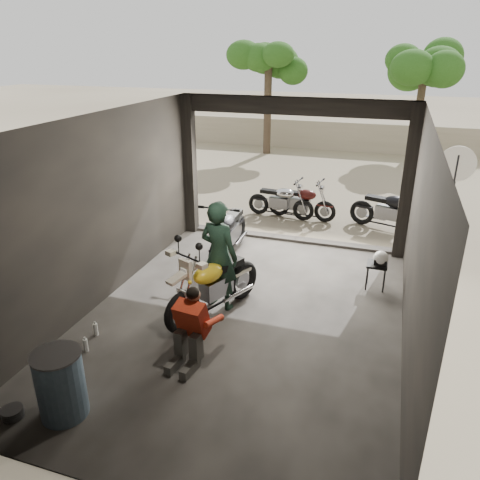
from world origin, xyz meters
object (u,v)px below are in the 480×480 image
Objects in this scene: main_bike at (214,280)px; mechanic at (188,331)px; left_bike at (228,228)px; rider at (219,256)px; stool at (377,267)px; helmet at (381,258)px; outside_bike_b at (302,199)px; oil_drum at (61,386)px; outside_bike_c at (390,207)px; outside_bike_a at (281,198)px; sign_post at (454,181)px.

mechanic is at bearing -60.67° from main_bike.
rider is (0.55, -1.99, 0.31)m from left_bike.
mechanic is at bearing -80.28° from left_bike.
stool is 0.21m from helmet.
helmet is at bearing -141.55° from outside_bike_b.
rider is at bearing 102.27° from mechanic.
oil_drum is (-0.89, -2.75, -0.19)m from main_bike.
outside_bike_c is 1.97× the size of oil_drum.
rider is at bearing 113.32° from main_bike.
outside_bike_a is 4.19m from helmet.
left_bike is at bearing 170.85° from stool.
outside_bike_b is 2.17m from outside_bike_c.
mechanic is 1.72m from oil_drum.
helmet is (2.09, -3.31, 0.11)m from outside_bike_b.
rider reaches higher than helmet.
outside_bike_a is 0.69× the size of sign_post.
main_bike is 1.71× the size of mechanic.
helmet is at bearing 57.52° from main_bike.
rider reaches higher than mechanic.
rider is at bearing -179.22° from outside_bike_b.
main_bike is at bearing 104.43° from rider.
outside_bike_b reaches higher than outside_bike_a.
left_bike is 1.10× the size of outside_bike_c.
outside_bike_c is (2.62, 4.91, -0.04)m from main_bike.
mechanic is at bearing -132.33° from helmet.
outside_bike_a is at bearing -74.62° from rider.
outside_bike_a is at bearing 114.22° from main_bike.
outside_bike_c is at bearing 85.17° from main_bike.
mechanic is (0.15, -1.63, -0.40)m from rider.
outside_bike_b is at bearing 103.65° from outside_bike_c.
stool is at bearing -10.36° from left_bike.
left_bike is at bearing 147.42° from outside_bike_c.
sign_post is at bearing 63.80° from mechanic.
outside_bike_c is at bearing 65.43° from oil_drum.
left_bike reaches higher than oil_drum.
left_bike reaches higher than stool.
mechanic is 0.49× the size of sign_post.
oil_drum is at bearing 87.90° from rider.
outside_bike_c is 6.03× the size of helmet.
outside_bike_b is (1.00, 2.81, -0.11)m from left_bike.
sign_post reaches higher than left_bike.
main_bike reaches higher than mechanic.
outside_bike_a reaches higher than oil_drum.
left_bike reaches higher than main_bike.
outside_bike_b is 5.44× the size of helmet.
outside_bike_b is (0.45, 5.05, -0.10)m from main_bike.
outside_bike_b is 0.69× the size of sign_post.
stool is (2.58, -3.24, -0.10)m from outside_bike_a.
sign_post is (1.28, 2.49, 0.88)m from helmet.
main_bike is at bearing 169.27° from outside_bike_c.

